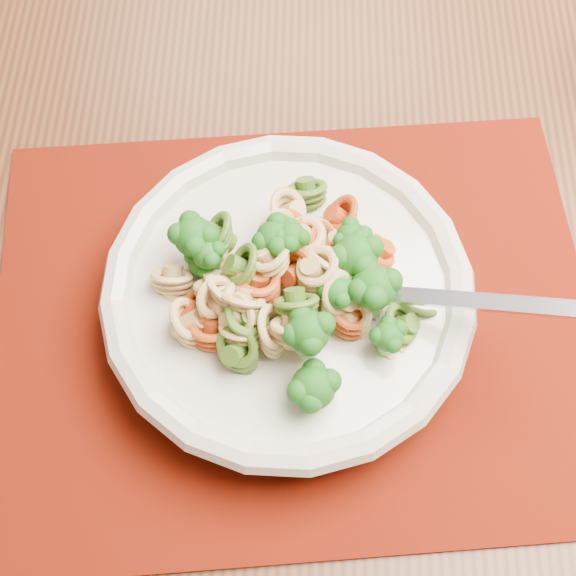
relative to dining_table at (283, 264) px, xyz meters
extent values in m
cube|color=#4E341A|center=(0.33, 0.33, -0.67)|extent=(4.00, 4.00, 0.01)
cube|color=#543117|center=(0.00, 0.00, 0.08)|extent=(1.61, 1.15, 0.04)
cube|color=#571003|center=(0.00, -0.10, 0.10)|extent=(0.42, 0.33, 0.00)
cylinder|color=beige|center=(-0.01, -0.09, 0.10)|extent=(0.10, 0.10, 0.01)
cylinder|color=beige|center=(-0.01, -0.09, 0.12)|extent=(0.23, 0.23, 0.03)
torus|color=beige|center=(-0.01, -0.09, 0.14)|extent=(0.25, 0.25, 0.02)
camera|label=1|loc=(-0.03, -0.32, 0.60)|focal=50.00mm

